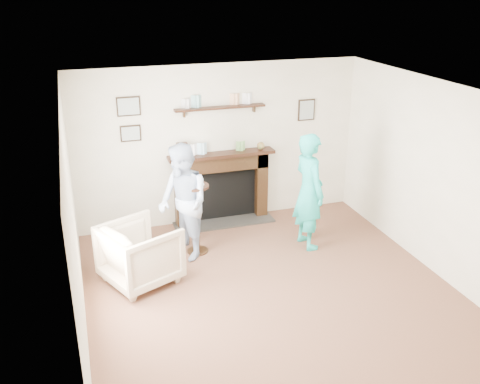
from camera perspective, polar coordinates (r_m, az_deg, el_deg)
The scene contains 6 objects.
ground at distance 6.72m, azimuth 3.84°, elevation -11.21°, with size 5.00×5.00×0.00m, color brown.
room_shell at distance 6.60m, azimuth 1.99°, elevation 3.88°, with size 4.54×5.02×2.52m.
armchair at distance 7.16m, azimuth -10.38°, elevation -9.27°, with size 0.84×0.87×0.79m, color tan.
man at distance 7.67m, azimuth -5.84°, elevation -6.75°, with size 0.79×0.62×1.63m, color #ADBDD8.
woman at distance 7.99m, azimuth 7.07°, elevation -5.58°, with size 0.62×0.41×1.70m, color #20B9A6.
pedestal_table at distance 7.45m, azimuth -4.70°, elevation -1.43°, with size 0.37×0.37×1.17m.
Camera 1 is at (-2.13, -5.22, 3.66)m, focal length 40.00 mm.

